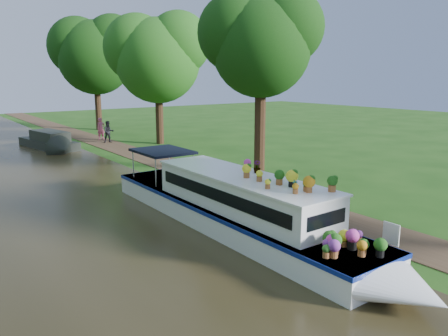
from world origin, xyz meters
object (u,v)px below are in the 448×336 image
second_boat (50,142)px  sandwich_board (300,200)px  plant_boat (241,207)px  pedestrian_dark (109,132)px  pedestrian_pink (101,129)px

second_boat → sandwich_board: 20.43m
plant_boat → sandwich_board: size_ratio=13.29×
pedestrian_dark → pedestrian_pink: bearing=96.4°
second_boat → pedestrian_dark: (4.27, 0.17, 0.33)m
plant_boat → pedestrian_pink: (3.91, 22.47, 0.03)m
sandwich_board → second_boat: bearing=107.8°
sandwich_board → pedestrian_pink: size_ratio=0.60×
second_boat → pedestrian_pink: bearing=14.2°
plant_boat → sandwich_board: (3.00, 0.35, -0.36)m
sandwich_board → pedestrian_dark: size_ratio=0.63×
second_boat → pedestrian_pink: (4.37, 1.98, 0.38)m
sandwich_board → plant_boat: bearing=-165.3°
plant_boat → pedestrian_dark: (3.81, 20.66, -0.02)m
plant_boat → pedestrian_dark: bearing=79.6°
sandwich_board → pedestrian_dark: (0.81, 20.31, 0.34)m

